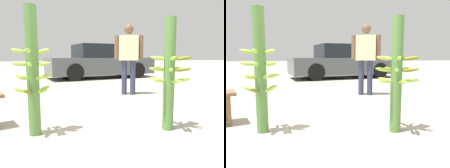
% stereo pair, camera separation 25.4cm
% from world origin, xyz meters
% --- Properties ---
extents(ground_plane, '(80.00, 80.00, 0.00)m').
position_xyz_m(ground_plane, '(0.00, 0.00, 0.00)').
color(ground_plane, '#A89E8C').
extents(banana_stalk_left, '(0.42, 0.42, 1.41)m').
position_xyz_m(banana_stalk_left, '(-0.75, 0.49, 0.71)').
color(banana_stalk_left, '#4C7A38').
rests_on(banana_stalk_left, ground_plane).
extents(banana_stalk_center, '(0.49, 0.50, 1.32)m').
position_xyz_m(banana_stalk_center, '(0.75, 0.18, 0.67)').
color(banana_stalk_center, '#4C7A38').
rests_on(banana_stalk_center, ground_plane).
extents(vendor_person, '(0.64, 0.36, 1.58)m').
position_xyz_m(vendor_person, '(1.25, 2.58, 0.94)').
color(vendor_person, '#2D334C').
rests_on(vendor_person, ground_plane).
extents(parked_car, '(4.40, 2.27, 1.35)m').
position_xyz_m(parked_car, '(1.74, 6.65, 0.65)').
color(parked_car, '#4C5156').
rests_on(parked_car, ground_plane).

